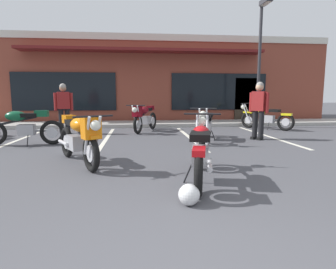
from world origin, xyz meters
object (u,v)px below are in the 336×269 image
at_px(motorcycle_silver_naked, 144,117).
at_px(motorcycle_blue_standard, 79,137).
at_px(motorcycle_black_cruiser, 266,117).
at_px(person_in_shorts_foreground, 259,107).
at_px(motorcycle_green_cafe_racer, 207,125).
at_px(motorcycle_foreground_classic, 201,150).
at_px(motorcycle_red_sportbike, 18,125).
at_px(person_in_black_shirt, 64,105).
at_px(parking_lot_lamp_post, 261,47).
at_px(helmet_on_pavement, 189,195).

bearing_deg(motorcycle_silver_naked, motorcycle_blue_standard, -105.79).
relative_size(motorcycle_black_cruiser, person_in_shorts_foreground, 1.02).
distance_m(motorcycle_black_cruiser, person_in_shorts_foreground, 2.76).
distance_m(motorcycle_black_cruiser, motorcycle_green_cafe_racer, 3.77).
distance_m(motorcycle_foreground_classic, motorcycle_red_sportbike, 5.35).
distance_m(motorcycle_foreground_classic, motorcycle_green_cafe_racer, 3.87).
relative_size(motorcycle_foreground_classic, motorcycle_silver_naked, 1.04).
relative_size(motorcycle_blue_standard, person_in_black_shirt, 1.14).
relative_size(motorcycle_black_cruiser, person_in_black_shirt, 1.02).
xyz_separation_m(motorcycle_red_sportbike, parking_lot_lamp_post, (7.92, 3.29, 2.63)).
height_order(motorcycle_black_cruiser, parking_lot_lamp_post, parking_lot_lamp_post).
xyz_separation_m(motorcycle_black_cruiser, motorcycle_green_cafe_racer, (-2.90, -2.41, 0.00)).
height_order(motorcycle_blue_standard, person_in_black_shirt, person_in_black_shirt).
xyz_separation_m(person_in_black_shirt, person_in_shorts_foreground, (5.94, -1.85, 0.00)).
distance_m(motorcycle_red_sportbike, motorcycle_green_cafe_racer, 5.04).
xyz_separation_m(person_in_shorts_foreground, helmet_on_pavement, (-2.93, -4.76, -0.82)).
height_order(motorcycle_silver_naked, person_in_black_shirt, person_in_black_shirt).
xyz_separation_m(motorcycle_black_cruiser, helmet_on_pavement, (-4.28, -7.12, -0.33)).
relative_size(motorcycle_silver_naked, helmet_on_pavement, 7.65).
distance_m(person_in_black_shirt, helmet_on_pavement, 7.32).
bearing_deg(motorcycle_red_sportbike, parking_lot_lamp_post, 22.54).
xyz_separation_m(motorcycle_foreground_classic, person_in_shorts_foreground, (2.57, 3.78, 0.49)).
bearing_deg(person_in_shorts_foreground, motorcycle_black_cruiser, 60.24).
bearing_deg(person_in_black_shirt, motorcycle_black_cruiser, 3.98).
xyz_separation_m(motorcycle_blue_standard, person_in_black_shirt, (-1.34, 4.47, 0.42)).
xyz_separation_m(motorcycle_foreground_classic, motorcycle_red_sportbike, (-4.02, 3.53, 0.07)).
distance_m(motorcycle_blue_standard, person_in_shorts_foreground, 5.31).
bearing_deg(motorcycle_red_sportbike, helmet_on_pavement, -50.92).
bearing_deg(motorcycle_green_cafe_racer, motorcycle_foreground_classic, -105.22).
height_order(motorcycle_silver_naked, helmet_on_pavement, motorcycle_silver_naked).
xyz_separation_m(motorcycle_foreground_classic, motorcycle_green_cafe_racer, (1.02, 3.73, 0.00)).
relative_size(person_in_black_shirt, helmet_on_pavement, 6.44).
relative_size(motorcycle_blue_standard, parking_lot_lamp_post, 0.39).
bearing_deg(parking_lot_lamp_post, person_in_black_shirt, -170.79).
xyz_separation_m(motorcycle_silver_naked, motorcycle_blue_standard, (-1.34, -4.72, 0.00)).
bearing_deg(person_in_black_shirt, motorcycle_red_sportbike, -106.97).
height_order(motorcycle_blue_standard, person_in_shorts_foreground, person_in_shorts_foreground).
distance_m(motorcycle_green_cafe_racer, person_in_shorts_foreground, 1.63).
xyz_separation_m(motorcycle_silver_naked, person_in_black_shirt, (-2.68, -0.26, 0.42)).
bearing_deg(person_in_shorts_foreground, motorcycle_red_sportbike, -177.78).
bearing_deg(helmet_on_pavement, motorcycle_red_sportbike, 129.08).
height_order(motorcycle_foreground_classic, person_in_black_shirt, person_in_black_shirt).
xyz_separation_m(motorcycle_red_sportbike, motorcycle_blue_standard, (1.99, -2.36, 0.00)).
distance_m(motorcycle_blue_standard, motorcycle_green_cafe_racer, 3.98).
relative_size(motorcycle_silver_naked, parking_lot_lamp_post, 0.41).
bearing_deg(motorcycle_red_sportbike, person_in_black_shirt, 73.03).
relative_size(motorcycle_red_sportbike, helmet_on_pavement, 8.10).
height_order(motorcycle_red_sportbike, person_in_shorts_foreground, person_in_shorts_foreground).
bearing_deg(motorcycle_blue_standard, motorcycle_green_cafe_racer, 40.11).
xyz_separation_m(motorcycle_blue_standard, parking_lot_lamp_post, (5.93, 5.65, 2.63)).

